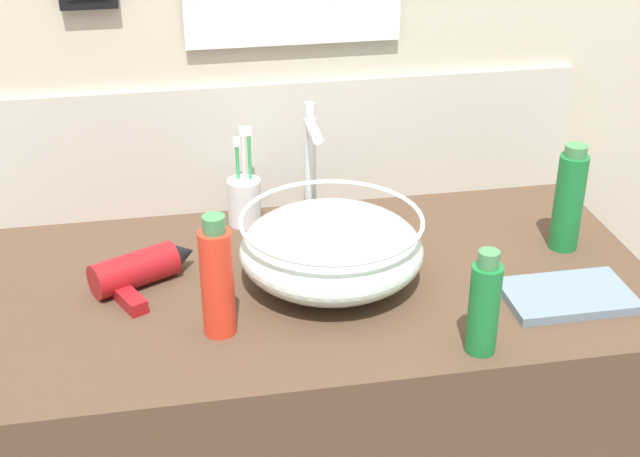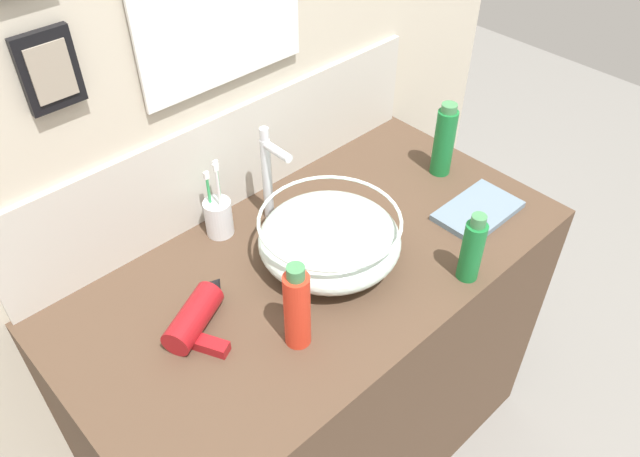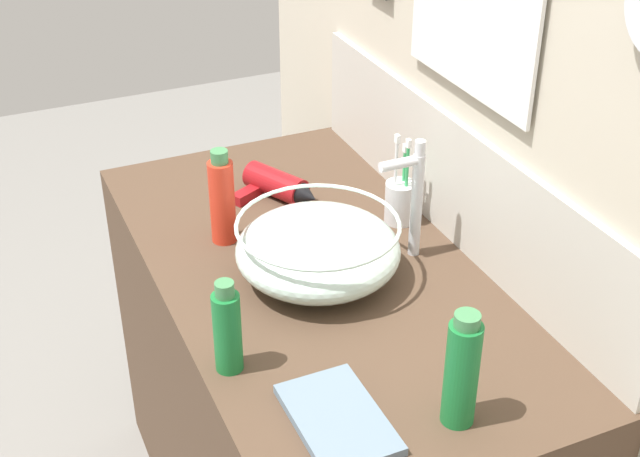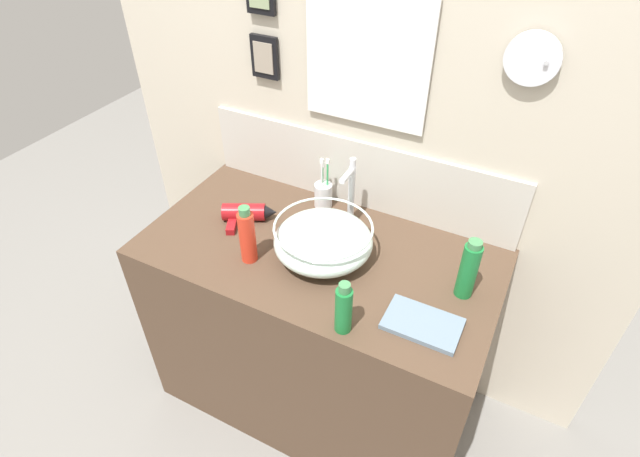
% 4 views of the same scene
% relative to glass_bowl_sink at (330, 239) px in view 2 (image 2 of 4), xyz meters
% --- Properties ---
extents(ground_plane, '(6.00, 6.00, 0.00)m').
position_rel_glass_bowl_sink_xyz_m(ground_plane, '(-0.03, 0.01, -0.89)').
color(ground_plane, gray).
extents(vanity_counter, '(1.21, 0.63, 0.83)m').
position_rel_glass_bowl_sink_xyz_m(vanity_counter, '(-0.03, 0.01, -0.48)').
color(vanity_counter, '#4C3828').
rests_on(vanity_counter, ground).
extents(back_panel, '(2.00, 0.10, 2.43)m').
position_rel_glass_bowl_sink_xyz_m(back_panel, '(-0.03, 0.36, 0.32)').
color(back_panel, beige).
rests_on(back_panel, ground).
extents(glass_bowl_sink, '(0.32, 0.32, 0.13)m').
position_rel_glass_bowl_sink_xyz_m(glass_bowl_sink, '(0.00, 0.00, 0.00)').
color(glass_bowl_sink, silver).
rests_on(glass_bowl_sink, vanity_counter).
extents(faucet, '(0.02, 0.10, 0.26)m').
position_rel_glass_bowl_sink_xyz_m(faucet, '(-0.00, 0.21, 0.08)').
color(faucet, silver).
rests_on(faucet, vanity_counter).
extents(hair_drier, '(0.20, 0.19, 0.06)m').
position_rel_glass_bowl_sink_xyz_m(hair_drier, '(-0.33, 0.05, -0.04)').
color(hair_drier, maroon).
rests_on(hair_drier, vanity_counter).
extents(toothbrush_cup, '(0.07, 0.07, 0.21)m').
position_rel_glass_bowl_sink_xyz_m(toothbrush_cup, '(-0.13, 0.25, -0.01)').
color(toothbrush_cup, silver).
rests_on(toothbrush_cup, vanity_counter).
extents(lotion_bottle, '(0.05, 0.05, 0.18)m').
position_rel_glass_bowl_sink_xyz_m(lotion_bottle, '(0.19, -0.25, 0.02)').
color(lotion_bottle, '#197233').
rests_on(lotion_bottle, vanity_counter).
extents(soap_dispenser, '(0.05, 0.05, 0.21)m').
position_rel_glass_bowl_sink_xyz_m(soap_dispenser, '(0.46, 0.04, 0.03)').
color(soap_dispenser, '#197233').
rests_on(soap_dispenser, vanity_counter).
extents(spray_bottle, '(0.05, 0.05, 0.21)m').
position_rel_glass_bowl_sink_xyz_m(spray_bottle, '(-0.21, -0.12, 0.03)').
color(spray_bottle, red).
rests_on(spray_bottle, vanity_counter).
extents(hand_towel, '(0.22, 0.14, 0.02)m').
position_rel_glass_bowl_sink_xyz_m(hand_towel, '(0.39, -0.14, -0.06)').
color(hand_towel, slate).
rests_on(hand_towel, vanity_counter).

